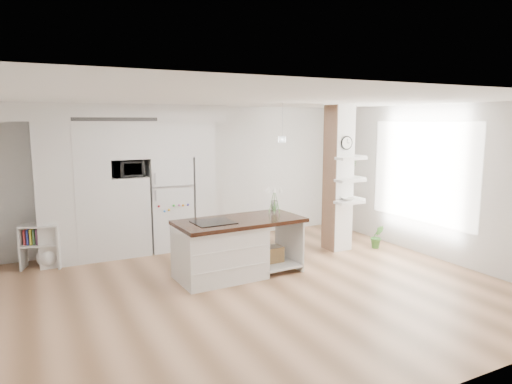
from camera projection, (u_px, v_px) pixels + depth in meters
floor at (259, 289)px, 6.62m from camera, size 7.00×6.00×0.01m
room at (259, 161)px, 6.34m from camera, size 7.04×6.04×2.72m
cabinet_wall at (117, 173)px, 8.09m from camera, size 4.00×0.71×2.70m
refrigerator at (169, 203)px, 8.61m from camera, size 0.78×0.69×1.75m
column at (344, 179)px, 8.48m from camera, size 0.69×0.90×2.70m
window at (422, 172)px, 8.23m from camera, size 0.00×2.40×2.40m
pendant_light at (350, 140)px, 7.20m from camera, size 0.12×0.12×0.10m
kitchen_island at (227, 248)px, 7.06m from camera, size 2.02×1.02×1.46m
bookshelf at (44, 249)px, 7.54m from camera, size 0.70×0.53×0.74m
floor_plant_a at (377, 237)px, 8.70m from camera, size 0.31×0.29×0.45m
floor_plant_b at (291, 224)px, 9.72m from camera, size 0.34×0.34×0.49m
microwave at (128, 169)px, 8.11m from camera, size 0.54×0.37×0.30m
shelf_plant at (349, 168)px, 8.72m from camera, size 0.27×0.23×0.30m
decor_bowl at (348, 199)px, 8.30m from camera, size 0.22×0.22×0.05m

